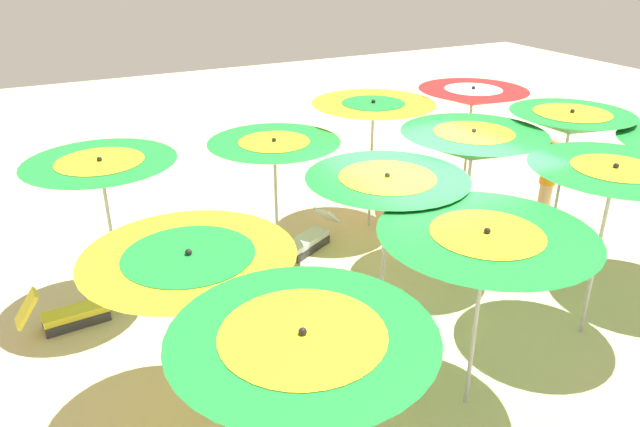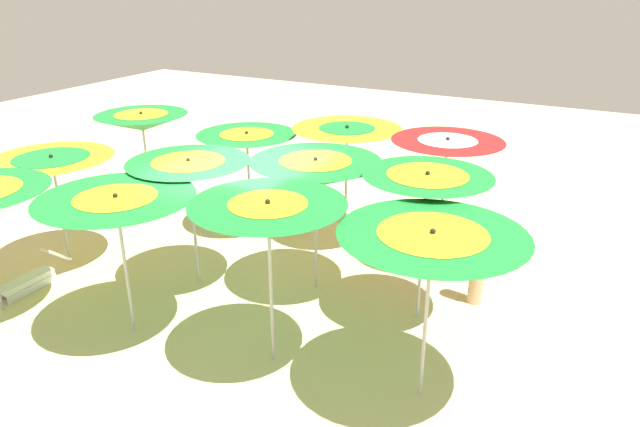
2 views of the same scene
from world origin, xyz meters
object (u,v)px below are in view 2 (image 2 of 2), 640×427
at_px(beach_umbrella_2, 447,148).
at_px(beach_umbrella_3, 268,216).
at_px(beach_umbrella_8, 247,141).
at_px(beach_umbrella_1, 427,186).
at_px(beach_umbrella_11, 142,122).
at_px(lounger_2, 281,221).
at_px(beach_umbrella_0, 432,245).
at_px(lounger_0, 31,277).
at_px(beachgoer_0, 479,256).
at_px(beach_umbrella_7, 189,171).
at_px(beach_umbrella_5, 347,135).
at_px(beach_umbrella_4, 316,173).
at_px(beach_umbrella_10, 53,166).
at_px(beach_umbrella_6, 117,207).
at_px(beach_ball, 211,199).

relative_size(beach_umbrella_2, beach_umbrella_3, 1.00).
relative_size(beach_umbrella_3, beach_umbrella_8, 1.15).
height_order(beach_umbrella_1, beach_umbrella_11, beach_umbrella_1).
xyz_separation_m(beach_umbrella_2, lounger_2, (-3.46, -0.15, -2.06)).
xyz_separation_m(beach_umbrella_0, lounger_0, (-7.02, -0.51, -1.99)).
bearing_deg(beachgoer_0, beach_umbrella_7, -136.17).
distance_m(beach_umbrella_5, beach_umbrella_7, 3.30).
bearing_deg(beach_umbrella_1, beach_umbrella_7, -169.87).
xyz_separation_m(beach_umbrella_4, beach_umbrella_8, (-2.52, 1.67, -0.20)).
xyz_separation_m(beach_umbrella_0, beach_umbrella_1, (-0.66, 1.78, 0.07)).
bearing_deg(beach_umbrella_0, beach_umbrella_10, 175.92).
distance_m(beach_umbrella_8, beach_umbrella_10, 3.72).
bearing_deg(beach_umbrella_10, beach_umbrella_5, 39.16).
xyz_separation_m(beach_umbrella_3, beach_umbrella_6, (-2.33, -0.39, -0.17)).
bearing_deg(beach_umbrella_2, beach_ball, 177.20).
xyz_separation_m(beach_umbrella_0, beach_ball, (-6.62, 4.11, -2.03)).
bearing_deg(beachgoer_0, beach_umbrella_3, -101.84).
distance_m(beach_umbrella_0, beach_umbrella_7, 4.70).
bearing_deg(beach_ball, beach_umbrella_6, -65.69).
xyz_separation_m(beach_umbrella_2, beach_umbrella_6, (-3.51, -4.48, -0.19)).
relative_size(beach_umbrella_0, beach_umbrella_3, 0.97).
xyz_separation_m(beach_umbrella_6, beach_umbrella_10, (-2.81, 1.17, -0.15)).
distance_m(beach_umbrella_1, beach_umbrella_7, 3.98).
xyz_separation_m(beach_umbrella_2, beach_umbrella_5, (-2.06, 0.16, -0.06)).
bearing_deg(beach_umbrella_1, beach_umbrella_2, 98.38).
height_order(beach_umbrella_0, beach_umbrella_1, beach_umbrella_1).
relative_size(beach_umbrella_7, lounger_0, 1.69).
bearing_deg(lounger_2, beach_umbrella_4, 106.58).
xyz_separation_m(beach_umbrella_1, beach_umbrella_10, (-6.62, -1.26, -0.34)).
relative_size(beach_umbrella_3, lounger_2, 1.82).
xyz_separation_m(beach_umbrella_4, beach_umbrella_10, (-4.71, -1.34, -0.21)).
distance_m(beach_umbrella_3, beach_umbrella_8, 4.81).
relative_size(beach_umbrella_2, beach_umbrella_5, 1.02).
distance_m(beach_umbrella_7, beach_ball, 4.13).
xyz_separation_m(beach_umbrella_11, beachgoer_0, (7.76, -0.61, -1.23)).
height_order(beach_umbrella_1, lounger_2, beach_umbrella_1).
relative_size(lounger_2, beach_ball, 4.21).
distance_m(beach_umbrella_4, beach_umbrella_10, 4.90).
height_order(beach_umbrella_7, lounger_2, beach_umbrella_7).
distance_m(beach_umbrella_5, beach_umbrella_8, 2.14).
height_order(beach_umbrella_6, beach_umbrella_8, beach_umbrella_6).
relative_size(beach_umbrella_11, lounger_0, 1.70).
bearing_deg(beach_umbrella_3, beachgoer_0, 53.22).
distance_m(beach_umbrella_4, beachgoer_0, 3.02).
bearing_deg(beach_umbrella_11, lounger_2, 7.18).
distance_m(beach_umbrella_5, beachgoer_0, 3.60).
height_order(beach_umbrella_3, beach_umbrella_5, beach_umbrella_3).
bearing_deg(beach_umbrella_1, beach_umbrella_3, -125.96).
xyz_separation_m(beach_umbrella_2, beach_umbrella_4, (-1.61, -1.97, -0.13)).
bearing_deg(beach_umbrella_5, beachgoer_0, -23.41).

